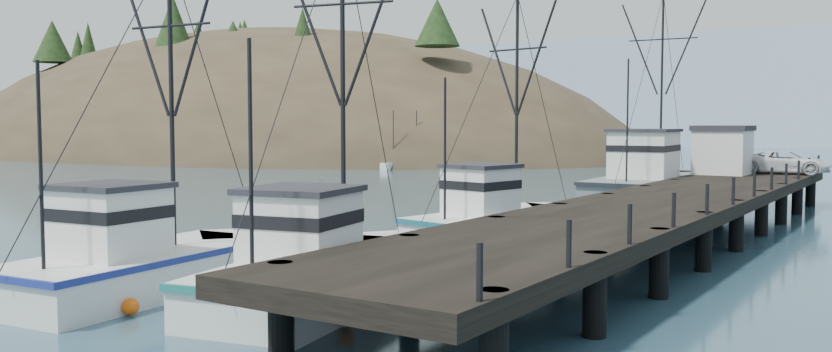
{
  "coord_description": "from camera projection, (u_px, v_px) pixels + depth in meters",
  "views": [
    {
      "loc": [
        23.35,
        -16.82,
        5.02
      ],
      "look_at": [
        2.74,
        14.49,
        2.5
      ],
      "focal_mm": 35.0,
      "sensor_mm": 36.0,
      "label": 1
    }
  ],
  "objects": [
    {
      "name": "ground",
      "position": [
        111.0,
        271.0,
        27.17
      ],
      "size": [
        400.0,
        400.0,
        0.0
      ],
      "primitive_type": "plane",
      "color": "#2A4B5D",
      "rests_on": "ground"
    },
    {
      "name": "pier",
      "position": [
        669.0,
        204.0,
        32.71
      ],
      "size": [
        6.0,
        44.0,
        2.0
      ],
      "color": "black",
      "rests_on": "ground"
    },
    {
      "name": "headland",
      "position": [
        237.0,
        179.0,
        134.11
      ],
      "size": [
        134.8,
        78.0,
        51.0
      ],
      "color": "#382D1E",
      "rests_on": "ground"
    },
    {
      "name": "distant_ridge_far",
      "position": [
        647.0,
        142.0,
        203.28
      ],
      "size": [
        180.0,
        25.0,
        18.0
      ],
      "primitive_type": "cube",
      "color": "silver",
      "rests_on": "ground"
    },
    {
      "name": "moored_sailboats",
      "position": [
        402.0,
        163.0,
        92.7
      ],
      "size": [
        13.69,
        15.59,
        6.35
      ],
      "color": "silver",
      "rests_on": "ground"
    },
    {
      "name": "trawler_near",
      "position": [
        328.0,
        270.0,
        22.87
      ],
      "size": [
        5.4,
        11.01,
        11.14
      ],
      "color": "silver",
      "rests_on": "ground"
    },
    {
      "name": "trawler_mid",
      "position": [
        151.0,
        264.0,
        23.99
      ],
      "size": [
        4.36,
        10.49,
        10.46
      ],
      "color": "silver",
      "rests_on": "ground"
    },
    {
      "name": "trawler_far",
      "position": [
        502.0,
        222.0,
        33.99
      ],
      "size": [
        4.84,
        10.39,
        10.69
      ],
      "color": "silver",
      "rests_on": "ground"
    },
    {
      "name": "work_vessel",
      "position": [
        653.0,
        186.0,
        47.67
      ],
      "size": [
        5.18,
        15.5,
        12.98
      ],
      "color": "slate",
      "rests_on": "ground"
    },
    {
      "name": "pier_shed",
      "position": [
        723.0,
        150.0,
        46.53
      ],
      "size": [
        3.0,
        3.2,
        2.8
      ],
      "color": "silver",
      "rests_on": "pier"
    },
    {
      "name": "pickup_truck",
      "position": [
        786.0,
        162.0,
        46.82
      ],
      "size": [
        5.01,
        2.51,
        1.36
      ],
      "primitive_type": "imported",
      "rotation": [
        0.0,
        0.0,
        1.62
      ],
      "color": "silver",
      "rests_on": "pier"
    },
    {
      "name": "motorboat",
      "position": [
        332.0,
        193.0,
        56.79
      ],
      "size": [
        6.83,
        6.71,
        1.16
      ],
      "primitive_type": "imported",
      "rotation": [
        0.0,
        0.0,
        0.84
      ],
      "color": "slate",
      "rests_on": "ground"
    }
  ]
}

